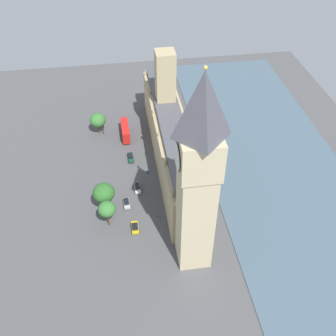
# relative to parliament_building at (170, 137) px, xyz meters

# --- Properties ---
(ground_plane) EXTENTS (144.81, 144.81, 0.00)m
(ground_plane) POSITION_rel_parliament_building_xyz_m (1.99, 1.20, -8.89)
(ground_plane) COLOR #4C4C4F
(river_thames) EXTENTS (44.32, 130.33, 0.25)m
(river_thames) POSITION_rel_parliament_building_xyz_m (-33.25, 1.20, -8.77)
(river_thames) COLOR #475B6B
(river_thames) RESTS_ON ground
(parliament_building) EXTENTS (10.29, 67.92, 32.72)m
(parliament_building) POSITION_rel_parliament_building_xyz_m (0.00, 0.00, 0.00)
(parliament_building) COLOR tan
(parliament_building) RESTS_ON ground
(clock_tower) EXTENTS (8.96, 8.96, 53.84)m
(clock_tower) POSITION_rel_parliament_building_xyz_m (0.36, 39.59, 18.95)
(clock_tower) COLOR #CCBA8E
(clock_tower) RESTS_ON ground
(double_decker_bus_kerbside) EXTENTS (2.77, 10.54, 4.75)m
(double_decker_bus_kerbside) POSITION_rel_parliament_building_xyz_m (13.91, -14.30, -6.26)
(double_decker_bus_kerbside) COLOR red
(double_decker_bus_kerbside) RESTS_ON ground
(car_dark_green_corner) EXTENTS (1.94, 4.77, 1.74)m
(car_dark_green_corner) POSITION_rel_parliament_building_xyz_m (13.13, -1.54, -8.00)
(car_dark_green_corner) COLOR #19472D
(car_dark_green_corner) RESTS_ON ground
(car_white_under_trees) EXTENTS (1.87, 4.65, 1.74)m
(car_white_under_trees) POSITION_rel_parliament_building_xyz_m (12.20, 13.10, -8.00)
(car_white_under_trees) COLOR silver
(car_white_under_trees) RESTS_ON ground
(car_silver_leading) EXTENTS (2.02, 4.25, 1.74)m
(car_silver_leading) POSITION_rel_parliament_building_xyz_m (15.93, 19.13, -8.01)
(car_silver_leading) COLOR #B7B7BC
(car_silver_leading) RESTS_ON ground
(car_yellow_cab_opposite_hall) EXTENTS (2.02, 4.14, 1.74)m
(car_yellow_cab_opposite_hall) POSITION_rel_parliament_building_xyz_m (14.30, 28.61, -8.01)
(car_yellow_cab_opposite_hall) COLOR gold
(car_yellow_cab_opposite_hall) RESTS_ON ground
(pedestrian_trailing) EXTENTS (0.50, 0.61, 1.67)m
(pedestrian_trailing) POSITION_rel_parliament_building_xyz_m (8.23, 6.28, -8.14)
(pedestrian_trailing) COLOR navy
(pedestrian_trailing) RESTS_ON ground
(pedestrian_by_river_gate) EXTENTS (0.44, 0.55, 1.51)m
(pedestrian_by_river_gate) POSITION_rel_parliament_building_xyz_m (7.71, 24.79, -8.22)
(pedestrian_by_river_gate) COLOR #336B60
(pedestrian_by_river_gate) RESTS_ON ground
(pedestrian_far_end) EXTENTS (0.64, 0.59, 1.50)m
(pedestrian_far_end) POSITION_rel_parliament_building_xyz_m (8.21, -12.05, -8.22)
(pedestrian_far_end) COLOR black
(pedestrian_far_end) RESTS_ON ground
(plane_tree_near_tower) EXTENTS (5.62, 5.62, 8.02)m
(plane_tree_near_tower) POSITION_rel_parliament_building_xyz_m (23.11, -17.78, -3.29)
(plane_tree_near_tower) COLOR brown
(plane_tree_near_tower) RESTS_ON ground
(plane_tree_midblock) EXTENTS (6.21, 6.21, 9.62)m
(plane_tree_midblock) POSITION_rel_parliament_building_xyz_m (21.93, 20.03, -1.94)
(plane_tree_midblock) COLOR brown
(plane_tree_midblock) RESTS_ON ground
(plane_tree_slot_10) EXTENTS (4.89, 4.89, 8.51)m
(plane_tree_slot_10) POSITION_rel_parliament_building_xyz_m (21.29, 25.80, -2.52)
(plane_tree_slot_10) COLOR brown
(plane_tree_slot_10) RESTS_ON ground
(street_lamp_slot_11) EXTENTS (0.56, 0.56, 6.83)m
(street_lamp_slot_11) POSITION_rel_parliament_building_xyz_m (21.60, -16.78, -4.17)
(street_lamp_slot_11) COLOR black
(street_lamp_slot_11) RESTS_ON ground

